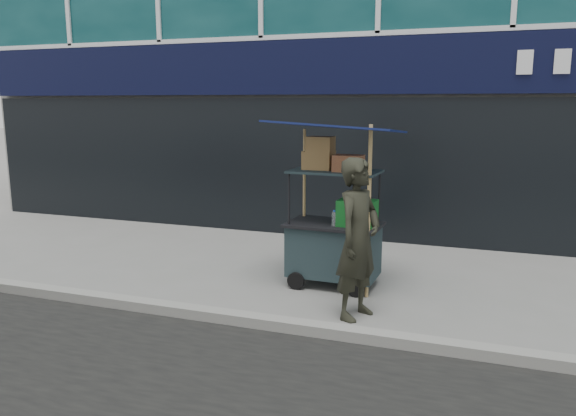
% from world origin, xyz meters
% --- Properties ---
extents(ground, '(80.00, 80.00, 0.00)m').
position_xyz_m(ground, '(0.00, 0.00, 0.00)').
color(ground, slate).
rests_on(ground, ground).
extents(curb, '(80.00, 0.18, 0.12)m').
position_xyz_m(curb, '(0.00, -0.20, 0.06)').
color(curb, gray).
rests_on(curb, ground).
extents(vendor_cart, '(1.60, 1.17, 2.12)m').
position_xyz_m(vendor_cart, '(0.00, 1.38, 0.74)').
color(vendor_cart, '#1B2D2F').
rests_on(vendor_cart, ground).
extents(vendor_man, '(0.61, 0.74, 1.75)m').
position_xyz_m(vendor_man, '(0.51, 0.43, 0.88)').
color(vendor_man, black).
rests_on(vendor_man, ground).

